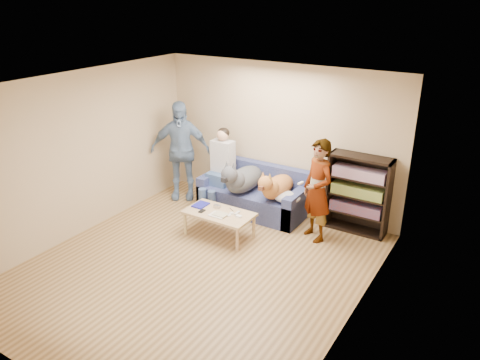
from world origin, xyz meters
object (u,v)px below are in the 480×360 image
Objects in this scene: sofa at (254,196)px; dog_tan at (276,186)px; person_seated at (220,165)px; bookshelf at (358,192)px; dog_gray at (242,179)px; notebook_blue at (201,205)px; coffee_table at (219,215)px; person_standing_right at (317,191)px; person_standing_left at (180,151)px; camera_silver at (217,206)px.

dog_tan is (0.50, -0.16, 0.35)m from sofa.
bookshelf is at bearing 8.35° from person_seated.
notebook_blue is at bearing -108.27° from dog_gray.
sofa is 1.13m from coffee_table.
bookshelf is (2.20, 1.31, 0.25)m from notebook_blue.
bookshelf is at bearing 84.47° from person_standing_right.
person_seated is at bearing -171.65° from bookshelf.
bookshelf is at bearing 16.85° from dog_tan.
coffee_table is (0.00, -1.13, 0.09)m from sofa.
bookshelf is at bearing 30.80° from notebook_blue.
notebook_blue is 1.16m from sofa.
bookshelf is (2.45, 0.36, -0.09)m from person_seated.
notebook_blue is 0.41m from coffee_table.
person_standing_left is 1.64m from camera_silver.
sofa is at bearing 83.21° from camera_silver.
person_standing_right reaches higher than sofa.
dog_tan is (0.62, 0.08, -0.03)m from dog_gray.
bookshelf is at bearing 32.88° from camera_silver.
dog_gray reaches higher than coffee_table.
camera_silver is (-1.46, -0.64, -0.38)m from person_standing_right.
coffee_table is (0.40, -0.05, -0.06)m from notebook_blue.
dog_gray is at bearing -30.67° from person_standing_left.
notebook_blue is 0.24× the size of coffee_table.
person_standing_right is at bearing -7.01° from person_seated.
dog_gray is (0.53, -0.11, -0.11)m from person_seated.
bookshelf reaches higher than sofa.
person_standing_right is at bearing -33.22° from person_standing_left.
dog_gray is at bearing 90.14° from camera_silver.
sofa reaches higher than camera_silver.
camera_silver is 0.09× the size of dog_gray.
camera_silver is 1.08m from person_seated.
camera_silver is at bearing -58.76° from person_seated.
camera_silver is 0.09× the size of dog_tan.
person_seated reaches higher than bookshelf.
sofa is 1.49× the size of dog_gray.
person_seated is 2.48m from bookshelf.
coffee_table is at bearing -56.83° from person_seated.
bookshelf reaches higher than coffee_table.
notebook_blue is at bearing -149.20° from bookshelf.
person_standing_right is 1.29× the size of dog_gray.
person_standing_left is 2.00m from dog_tan.
person_standing_right reaches higher than person_seated.
dog_tan reaches higher than notebook_blue.
person_seated is at bearing 178.39° from dog_tan.
dog_gray is (-0.00, 0.77, 0.22)m from camera_silver.
dog_gray is 0.95m from coffee_table.
dog_tan is (-0.84, 0.21, -0.19)m from person_standing_right.
camera_silver is at bearing -126.25° from dog_tan.
notebook_blue is 0.22× the size of dog_tan.
person_standing_left reaches higher than sofa.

